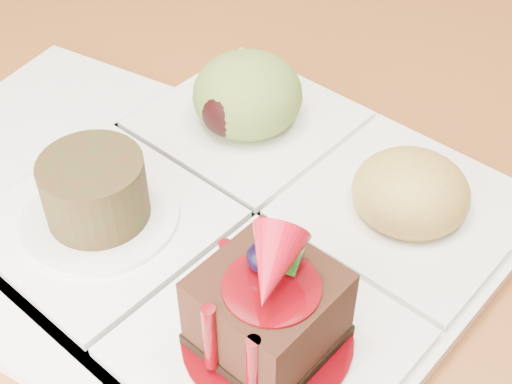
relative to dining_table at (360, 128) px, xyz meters
The scene contains 3 objects.
dining_table is the anchor object (origin of this frame).
sampler_plate 0.23m from the dining_table, 79.71° to the right, with size 0.31×0.31×0.11m.
second_plate 0.29m from the dining_table, 107.17° to the right, with size 0.26×0.26×0.01m, color white.
Camera 1 is at (0.24, -0.47, 1.09)m, focal length 50.00 mm.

